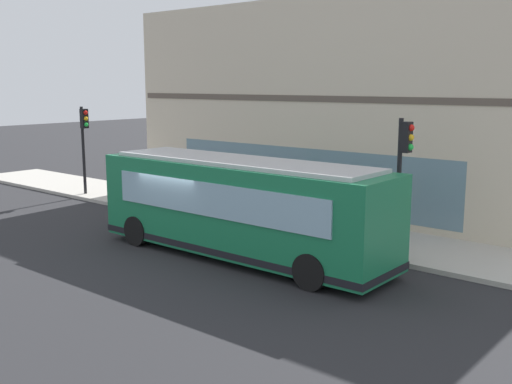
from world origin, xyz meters
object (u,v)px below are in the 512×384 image
at_px(city_bus_nearside, 240,208).
at_px(pedestrian_near_hydrant, 364,209).
at_px(fire_hydrant, 296,215).
at_px(traffic_light_near_corner, 403,162).
at_px(pedestrian_near_building_entrance, 182,187).
at_px(pedestrian_by_light_pole, 154,173).
at_px(traffic_light_down_block, 84,134).
at_px(pedestrian_walking_along_curb, 326,202).

xyz_separation_m(city_bus_nearside, pedestrian_near_hydrant, (4.04, -2.01, -0.39)).
height_order(city_bus_nearside, fire_hydrant, city_bus_nearside).
relative_size(traffic_light_near_corner, pedestrian_near_building_entrance, 2.36).
xyz_separation_m(traffic_light_near_corner, pedestrian_by_light_pole, (2.58, 14.26, -1.99)).
bearing_deg(traffic_light_near_corner, traffic_light_down_block, 89.20).
bearing_deg(pedestrian_near_hydrant, pedestrian_by_light_pole, 84.29).
distance_m(fire_hydrant, pedestrian_walking_along_curb, 1.40).
bearing_deg(pedestrian_near_hydrant, pedestrian_near_building_entrance, 97.98).
relative_size(traffic_light_down_block, pedestrian_near_hydrant, 2.36).
height_order(pedestrian_walking_along_curb, pedestrian_near_hydrant, pedestrian_near_hydrant).
bearing_deg(pedestrian_walking_along_curb, traffic_light_down_block, 96.40).
xyz_separation_m(fire_hydrant, pedestrian_near_building_entrance, (-1.28, 4.82, 0.67)).
distance_m(city_bus_nearside, pedestrian_by_light_pole, 11.51).
relative_size(fire_hydrant, pedestrian_walking_along_curb, 0.43).
relative_size(city_bus_nearside, pedestrian_walking_along_curb, 5.87).
xyz_separation_m(traffic_light_down_block, pedestrian_by_light_pole, (2.35, -2.11, -1.94)).
distance_m(traffic_light_down_block, pedestrian_near_building_entrance, 6.81).
distance_m(traffic_light_near_corner, fire_hydrant, 5.82).
relative_size(traffic_light_down_block, fire_hydrant, 5.57).
bearing_deg(pedestrian_near_building_entrance, traffic_light_down_block, 90.32).
height_order(traffic_light_down_block, fire_hydrant, traffic_light_down_block).
distance_m(pedestrian_by_light_pole, pedestrian_walking_along_curb, 10.56).
bearing_deg(city_bus_nearside, pedestrian_by_light_pole, 62.78).
height_order(fire_hydrant, pedestrian_near_hydrant, pedestrian_near_hydrant).
distance_m(city_bus_nearside, pedestrian_walking_along_curb, 4.35).
relative_size(traffic_light_down_block, pedestrian_by_light_pole, 2.54).
bearing_deg(traffic_light_down_block, pedestrian_by_light_pole, -41.90).
bearing_deg(pedestrian_by_light_pole, traffic_light_down_block, 138.10).
bearing_deg(pedestrian_near_hydrant, fire_hydrant, 86.26).
height_order(traffic_light_near_corner, pedestrian_near_hydrant, traffic_light_near_corner).
xyz_separation_m(city_bus_nearside, pedestrian_walking_along_curb, (4.32, -0.29, -0.42)).
bearing_deg(city_bus_nearside, traffic_light_near_corner, -56.43).
bearing_deg(traffic_light_near_corner, pedestrian_walking_along_curb, 66.26).
distance_m(pedestrian_near_building_entrance, pedestrian_near_hydrant, 7.86).
height_order(traffic_light_down_block, pedestrian_walking_along_curb, traffic_light_down_block).
distance_m(traffic_light_near_corner, traffic_light_down_block, 16.37).
bearing_deg(traffic_light_near_corner, pedestrian_near_hydrant, 56.16).
relative_size(fire_hydrant, pedestrian_near_hydrant, 0.42).
bearing_deg(pedestrian_walking_along_curb, city_bus_nearside, 176.10).
bearing_deg(city_bus_nearside, fire_hydrant, 12.70).
bearing_deg(city_bus_nearside, pedestrian_near_building_entrance, 62.99).
distance_m(traffic_light_near_corner, pedestrian_walking_along_curb, 4.52).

